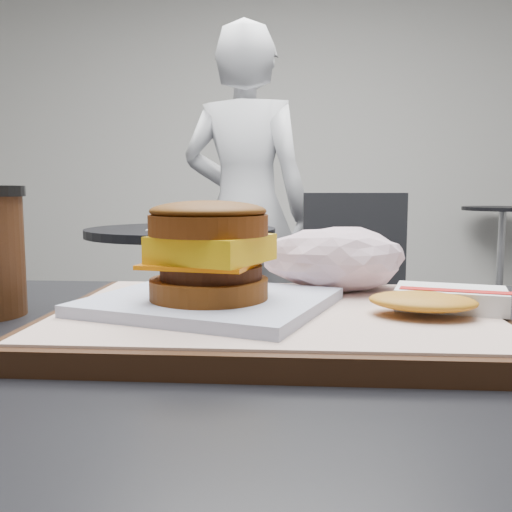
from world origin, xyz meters
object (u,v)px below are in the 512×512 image
object	(u,v)px
serving_tray	(276,319)
patron	(246,212)
crumpled_wrapper	(334,258)
neighbor_chair	(322,287)
breakfast_sandwich	(210,263)
neighbor_table	(182,281)
hash_brown	(438,300)

from	to	relation	value
serving_tray	patron	distance (m)	2.04
crumpled_wrapper	neighbor_chair	bearing A→B (deg)	87.85
breakfast_sandwich	neighbor_table	world-z (taller)	breakfast_sandwich
breakfast_sandwich	crumpled_wrapper	size ratio (longest dim) A/B	1.63
serving_tray	hash_brown	xyz separation A→B (m)	(0.14, -0.01, 0.02)
crumpled_wrapper	patron	xyz separation A→B (m)	(-0.27, 1.93, -0.03)
hash_brown	neighbor_table	distance (m)	1.72
neighbor_table	neighbor_chair	xyz separation A→B (m)	(0.53, 0.15, -0.04)
hash_brown	neighbor_table	bearing A→B (deg)	108.88
breakfast_sandwich	hash_brown	world-z (taller)	breakfast_sandwich
neighbor_table	neighbor_chair	bearing A→B (deg)	15.95
breakfast_sandwich	crumpled_wrapper	distance (m)	0.16
crumpled_wrapper	neighbor_table	size ratio (longest dim) A/B	0.19
serving_tray	neighbor_table	size ratio (longest dim) A/B	0.51
breakfast_sandwich	neighbor_chair	bearing A→B (deg)	84.39
breakfast_sandwich	neighbor_chair	xyz separation A→B (m)	(0.17, 1.76, -0.32)
breakfast_sandwich	crumpled_wrapper	world-z (taller)	breakfast_sandwich
hash_brown	crumpled_wrapper	world-z (taller)	crumpled_wrapper
breakfast_sandwich	neighbor_table	distance (m)	1.67
hash_brown	crumpled_wrapper	distance (m)	0.14
neighbor_table	breakfast_sandwich	bearing A→B (deg)	-77.45
crumpled_wrapper	neighbor_table	xyz separation A→B (m)	(-0.47, 1.50, -0.27)
breakfast_sandwich	hash_brown	size ratio (longest dim) A/B	1.82
neighbor_chair	neighbor_table	bearing A→B (deg)	-164.05
crumpled_wrapper	patron	distance (m)	1.94
serving_tray	patron	world-z (taller)	patron
breakfast_sandwich	patron	world-z (taller)	patron
patron	serving_tray	bearing A→B (deg)	108.91
serving_tray	hash_brown	distance (m)	0.14
breakfast_sandwich	neighbor_chair	distance (m)	1.80
crumpled_wrapper	neighbor_table	bearing A→B (deg)	107.37
serving_tray	breakfast_sandwich	world-z (taller)	breakfast_sandwich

